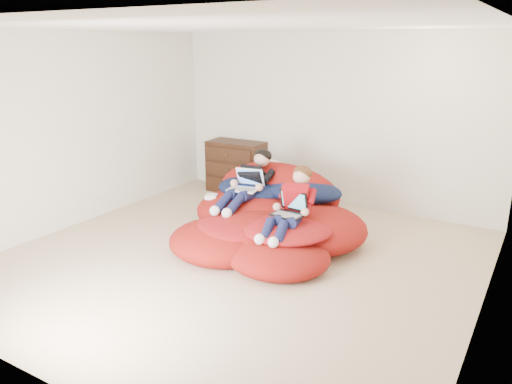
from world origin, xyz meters
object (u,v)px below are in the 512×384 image
object	(u,v)px
laptop_white	(246,184)
laptop_black	(290,208)
older_boy	(250,180)
younger_boy	(292,202)
beanbag_pile	(269,218)
dresser	(236,167)

from	to	relation	value
laptop_white	laptop_black	distance (m)	0.94
older_boy	laptop_black	world-z (taller)	older_boy
older_boy	laptop_black	distance (m)	0.99
older_boy	laptop_white	bearing A→B (deg)	-90.00
younger_boy	laptop_black	distance (m)	0.08
laptop_white	laptop_black	xyz separation A→B (m)	(0.84, -0.42, -0.06)
beanbag_pile	younger_boy	size ratio (longest dim) A/B	2.37
beanbag_pile	younger_boy	xyz separation A→B (m)	(0.47, -0.30, 0.37)
dresser	beanbag_pile	bearing A→B (deg)	-45.78
younger_boy	laptop_white	size ratio (longest dim) A/B	2.38
beanbag_pile	older_boy	size ratio (longest dim) A/B	2.02
younger_boy	laptop_white	xyz separation A→B (m)	(-0.84, 0.37, 0.01)
beanbag_pile	laptop_black	bearing A→B (deg)	-36.57
older_boy	laptop_black	bearing A→B (deg)	-31.25
beanbag_pile	younger_boy	world-z (taller)	younger_boy
older_boy	laptop_white	world-z (taller)	older_boy
laptop_white	dresser	bearing A→B (deg)	127.27
dresser	laptop_white	bearing A→B (deg)	-52.73
beanbag_pile	younger_boy	bearing A→B (deg)	-32.74
dresser	laptop_white	xyz separation A→B (m)	(1.10, -1.44, 0.22)
laptop_white	laptop_black	bearing A→B (deg)	-26.27
laptop_black	older_boy	bearing A→B (deg)	148.75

